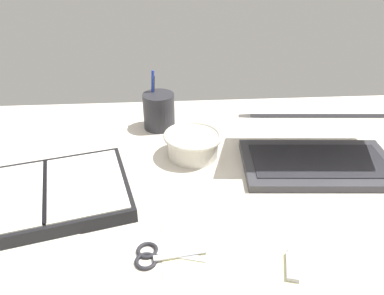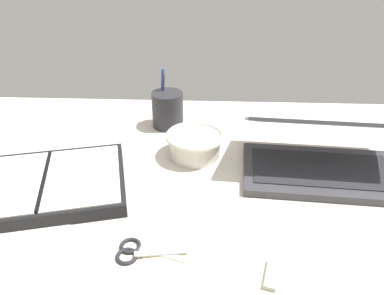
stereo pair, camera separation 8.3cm
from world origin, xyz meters
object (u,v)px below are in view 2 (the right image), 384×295
(bowl, at_px, (197,144))
(laptop, at_px, (324,155))
(planner, at_px, (47,185))
(pen_cup, at_px, (169,109))
(scissors, at_px, (138,252))

(bowl, bearing_deg, laptop, -10.47)
(bowl, xyz_separation_m, planner, (-0.32, -0.16, -0.02))
(bowl, relative_size, pen_cup, 0.91)
(bowl, relative_size, planner, 0.38)
(laptop, bearing_deg, pen_cup, 154.31)
(laptop, height_order, scissors, laptop)
(planner, xyz_separation_m, scissors, (0.23, -0.17, -0.01))
(pen_cup, height_order, scissors, pen_cup)
(laptop, height_order, planner, laptop)
(scissors, bearing_deg, bowl, 78.55)
(pen_cup, bearing_deg, bowl, -62.45)
(laptop, relative_size, scissors, 2.95)
(laptop, xyz_separation_m, scissors, (-0.38, -0.27, -0.04))
(laptop, relative_size, bowl, 2.54)
(laptop, distance_m, bowl, 0.30)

